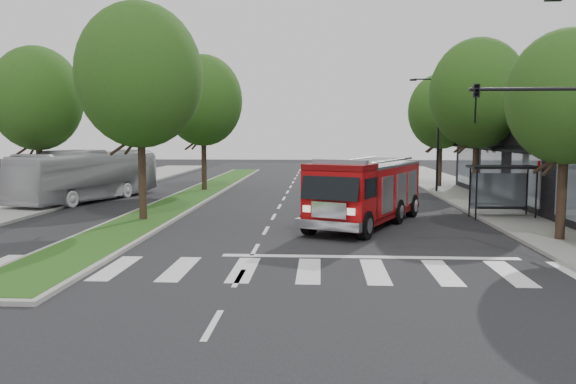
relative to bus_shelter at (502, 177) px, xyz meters
name	(u,v)px	position (x,y,z in m)	size (l,w,h in m)	color
ground	(255,250)	(-11.20, -8.15, -2.04)	(140.00, 140.00, 0.00)	black
sidewalk_right	(514,212)	(1.30, 1.85, -1.96)	(5.00, 80.00, 0.15)	gray
sidewalk_left	(15,208)	(-25.70, 1.85, -1.96)	(5.00, 80.00, 0.15)	gray
median	(198,193)	(-17.20, 9.85, -1.96)	(3.00, 50.00, 0.15)	gray
bus_shelter	(502,177)	(0.00, 0.00, 0.00)	(3.20, 1.60, 2.61)	black
tree_right_near	(567,97)	(0.30, -6.15, 3.47)	(4.40, 4.40, 8.05)	black
tree_right_mid	(478,94)	(0.30, 5.85, 4.45)	(5.60, 5.60, 9.72)	black
tree_right_far	(441,112)	(0.30, 15.85, 3.80)	(5.00, 5.00, 8.73)	black
tree_median_near	(140,76)	(-17.20, -2.15, 4.77)	(5.80, 5.80, 10.16)	black
tree_median_far	(203,101)	(-17.20, 11.85, 4.45)	(5.60, 5.60, 9.72)	black
tree_left_mid	(37,99)	(-25.20, 3.85, 4.12)	(5.20, 5.20, 9.16)	black
streetlight_right_far	(436,129)	(-0.85, 11.85, 2.44)	(2.11, 0.20, 8.00)	black
fire_engine	(366,192)	(-6.78, -2.33, -0.54)	(6.13, 9.30, 3.12)	#630506
city_bus	(88,175)	(-23.20, 5.90, -0.46)	(2.66, 11.37, 3.17)	#B2B2B6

